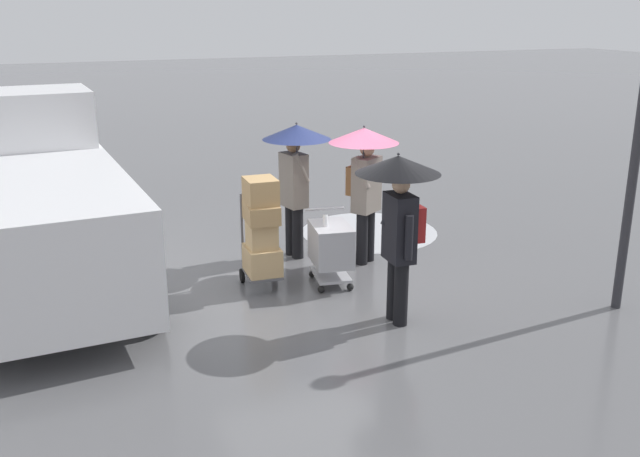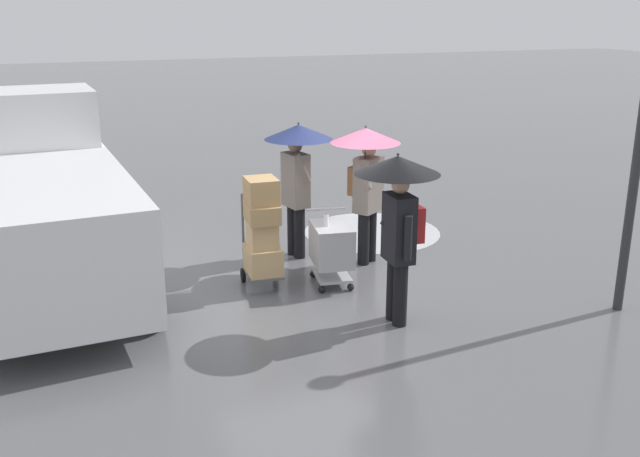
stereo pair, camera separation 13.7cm
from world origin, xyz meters
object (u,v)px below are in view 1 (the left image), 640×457
object	(u,v)px
cargo_van_parked_right	(45,208)
street_lamp	(639,129)
hand_dolly_boxes	(262,230)
pedestrian_white_side	(364,163)
pedestrian_black_side	(295,159)
pedestrian_pink_side	(399,200)
shopping_cart_vendor	(331,246)

from	to	relation	value
cargo_van_parked_right	street_lamp	xyz separation A→B (m)	(-6.87, 3.52, 1.19)
hand_dolly_boxes	street_lamp	xyz separation A→B (m)	(-4.12, 2.42, 1.51)
pedestrian_white_side	cargo_van_parked_right	bearing A→B (deg)	-8.91
cargo_van_parked_right	pedestrian_white_side	bearing A→B (deg)	171.09
hand_dolly_boxes	pedestrian_black_side	xyz separation A→B (m)	(-0.89, -1.04, 0.73)
hand_dolly_boxes	pedestrian_pink_side	distance (m)	2.19
hand_dolly_boxes	pedestrian_white_side	size ratio (longest dim) A/B	0.74
pedestrian_black_side	street_lamp	distance (m)	4.80
hand_dolly_boxes	pedestrian_black_side	bearing A→B (deg)	-130.50
hand_dolly_boxes	pedestrian_black_side	distance (m)	1.55
cargo_van_parked_right	pedestrian_pink_side	size ratio (longest dim) A/B	2.53
pedestrian_pink_side	street_lamp	xyz separation A→B (m)	(-2.89, 0.75, 0.80)
shopping_cart_vendor	pedestrian_black_side	size ratio (longest dim) A/B	0.49
shopping_cart_vendor	pedestrian_pink_side	distance (m)	1.78
pedestrian_black_side	street_lamp	bearing A→B (deg)	133.07
pedestrian_pink_side	pedestrian_white_side	distance (m)	2.12
cargo_van_parked_right	pedestrian_black_side	distance (m)	3.66
shopping_cart_vendor	hand_dolly_boxes	world-z (taller)	hand_dolly_boxes
hand_dolly_boxes	pedestrian_white_side	world-z (taller)	pedestrian_white_side
cargo_van_parked_right	street_lamp	size ratio (longest dim) A/B	1.41
cargo_van_parked_right	hand_dolly_boxes	world-z (taller)	cargo_van_parked_right
shopping_cart_vendor	pedestrian_black_side	bearing A→B (deg)	-87.44
pedestrian_pink_side	pedestrian_white_side	size ratio (longest dim) A/B	1.00
shopping_cart_vendor	street_lamp	size ratio (longest dim) A/B	0.27
hand_dolly_boxes	pedestrian_white_side	bearing A→B (deg)	-167.25
street_lamp	hand_dolly_boxes	bearing A→B (deg)	-30.38
cargo_van_parked_right	pedestrian_black_side	size ratio (longest dim) A/B	2.53
pedestrian_white_side	street_lamp	world-z (taller)	street_lamp
shopping_cart_vendor	hand_dolly_boxes	bearing A→B (deg)	-13.40
pedestrian_white_side	shopping_cart_vendor	bearing A→B (deg)	37.77
pedestrian_white_side	pedestrian_black_side	bearing A→B (deg)	-36.98
cargo_van_parked_right	pedestrian_black_side	bearing A→B (deg)	179.08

